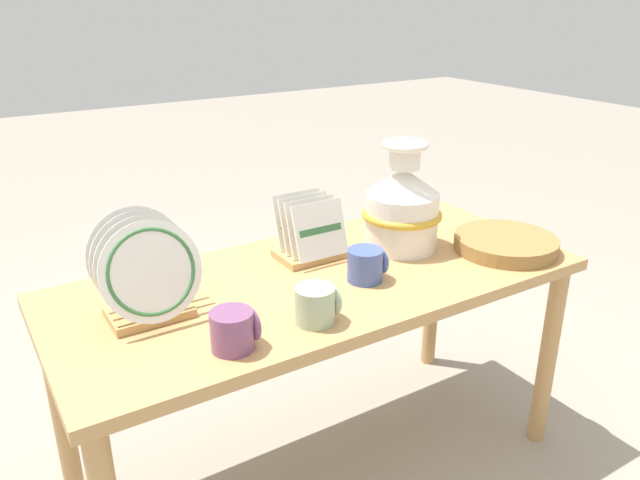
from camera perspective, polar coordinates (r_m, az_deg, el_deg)
The scene contains 9 objects.
ground_plane at distance 2.16m, azimuth -0.00°, elevation -19.81°, with size 14.00×14.00×0.00m, color gray.
display_table at distance 1.82m, azimuth -0.00°, elevation -5.60°, with size 1.51×0.66×0.68m.
ceramic_vase at distance 1.94m, azimuth 7.52°, elevation 3.15°, with size 0.25×0.25×0.34m.
dish_rack_round_plates at distance 1.57m, azimuth -15.59°, elevation -3.16°, with size 0.25×0.20×0.26m.
dish_rack_square_plates at distance 1.88m, azimuth -0.94°, elevation 0.28°, with size 0.20×0.17×0.19m.
wicker_charger_stack at distance 2.03m, azimuth 16.61°, elevation -0.30°, with size 0.32×0.32×0.04m.
mug_sage_glaze at distance 1.53m, azimuth -0.31°, elevation -5.91°, with size 0.11×0.10×0.09m.
mug_cobalt_glaze at distance 1.74m, azimuth 4.28°, elevation -2.26°, with size 0.11×0.10×0.09m.
mug_plum_glaze at distance 1.43m, azimuth -7.85°, elevation -8.14°, with size 0.11×0.10×0.09m.
Camera 1 is at (-0.85, -1.37, 1.44)m, focal length 35.00 mm.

